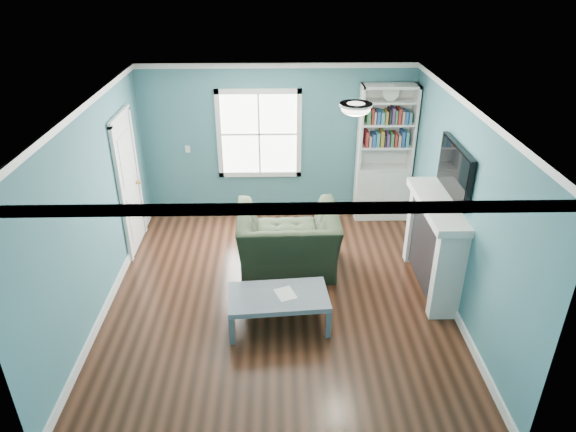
{
  "coord_description": "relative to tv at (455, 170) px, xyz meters",
  "views": [
    {
      "loc": [
        -0.01,
        -5.66,
        4.16
      ],
      "look_at": [
        0.13,
        0.4,
        1.0
      ],
      "focal_mm": 32.0,
      "sensor_mm": 36.0,
      "label": 1
    }
  ],
  "objects": [
    {
      "name": "ceiling_fixture",
      "position": [
        -1.3,
        -0.1,
        0.82
      ],
      "size": [
        0.38,
        0.38,
        0.15
      ],
      "color": "white",
      "rests_on": "room_walls"
    },
    {
      "name": "room_walls",
      "position": [
        -2.2,
        -0.2,
        -0.14
      ],
      "size": [
        5.0,
        5.0,
        5.0
      ],
      "color": "teal",
      "rests_on": "ground"
    },
    {
      "name": "recliner",
      "position": [
        -2.07,
        0.46,
        -1.11
      ],
      "size": [
        1.43,
        0.95,
        1.23
      ],
      "primitive_type": "imported",
      "rotation": [
        0.0,
        0.0,
        -3.11
      ],
      "color": "#222E1D",
      "rests_on": "ground"
    },
    {
      "name": "light_switch",
      "position": [
        -3.7,
        2.28,
        -0.52
      ],
      "size": [
        0.08,
        0.01,
        0.12
      ],
      "primitive_type": "cube",
      "color": "white",
      "rests_on": "room_walls"
    },
    {
      "name": "trim",
      "position": [
        -2.2,
        -0.2,
        -0.49
      ],
      "size": [
        4.5,
        5.0,
        2.6
      ],
      "color": "white",
      "rests_on": "ground"
    },
    {
      "name": "floor",
      "position": [
        -2.2,
        -0.2,
        -1.72
      ],
      "size": [
        5.0,
        5.0,
        0.0
      ],
      "primitive_type": "plane",
      "color": "black",
      "rests_on": "ground"
    },
    {
      "name": "fireplace",
      "position": [
        -0.12,
        0.0,
        -1.09
      ],
      "size": [
        0.44,
        1.58,
        1.3
      ],
      "color": "black",
      "rests_on": "ground"
    },
    {
      "name": "tv",
      "position": [
        0.0,
        0.0,
        0.0
      ],
      "size": [
        0.06,
        1.1,
        0.65
      ],
      "primitive_type": "cube",
      "color": "black",
      "rests_on": "fireplace"
    },
    {
      "name": "door",
      "position": [
        -4.42,
        1.2,
        -0.65
      ],
      "size": [
        0.12,
        0.98,
        2.17
      ],
      "color": "silver",
      "rests_on": "ground"
    },
    {
      "name": "window",
      "position": [
        -2.5,
        2.29,
        -0.27
      ],
      "size": [
        1.4,
        0.06,
        1.5
      ],
      "color": "white",
      "rests_on": "room_walls"
    },
    {
      "name": "bookshelf",
      "position": [
        -0.43,
        2.1,
        -0.8
      ],
      "size": [
        0.9,
        0.35,
        2.31
      ],
      "color": "silver",
      "rests_on": "ground"
    },
    {
      "name": "paper_sheet",
      "position": [
        -2.12,
        -0.77,
        -1.28
      ],
      "size": [
        0.3,
        0.33,
        0.0
      ],
      "primitive_type": "cube",
      "rotation": [
        0.0,
        0.0,
        0.36
      ],
      "color": "white",
      "rests_on": "coffee_table"
    },
    {
      "name": "coffee_table",
      "position": [
        -2.21,
        -0.79,
        -1.34
      ],
      "size": [
        1.26,
        0.76,
        0.44
      ],
      "rotation": [
        0.0,
        0.0,
        0.08
      ],
      "color": "#535A63",
      "rests_on": "ground"
    }
  ]
}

